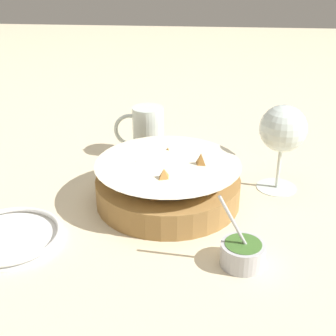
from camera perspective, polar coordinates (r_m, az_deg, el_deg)
The scene contains 6 objects.
ground_plane at distance 0.89m, azimuth -0.60°, elevation -4.01°, with size 4.00×4.00×0.00m, color beige.
food_basket at distance 0.87m, azimuth 0.00°, elevation -1.96°, with size 0.27×0.27×0.10m.
sauce_cup at distance 0.72m, azimuth 9.07°, elevation -10.14°, with size 0.08×0.07×0.12m.
wine_glass at distance 0.91m, azimuth 13.82°, elevation 4.39°, with size 0.09×0.09×0.17m.
beer_mug at distance 1.06m, azimuth -2.55°, elevation 4.25°, with size 0.11×0.07×0.11m.
side_plate at distance 0.82m, azimuth -18.78°, elevation -7.90°, with size 0.18×0.18×0.01m.
Camera 1 is at (-0.08, 0.77, 0.44)m, focal length 50.00 mm.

